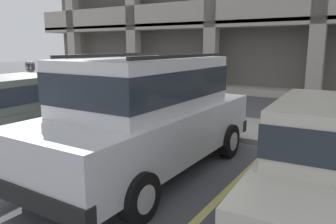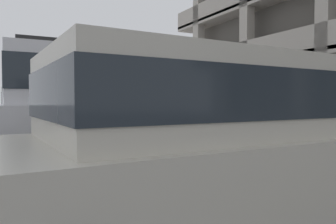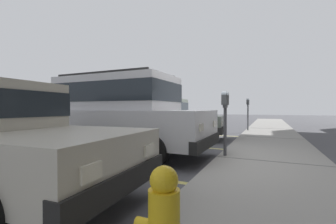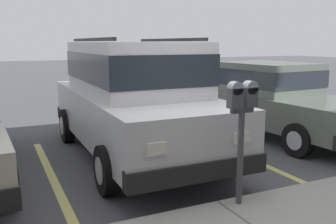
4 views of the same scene
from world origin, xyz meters
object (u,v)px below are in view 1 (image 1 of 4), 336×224
at_px(parking_meter_near, 200,87).
at_px(parking_meter_far, 31,73).
at_px(red_sedan, 18,109).
at_px(silver_suv, 147,111).

distance_m(parking_meter_near, parking_meter_far, 6.43).
bearing_deg(parking_meter_far, red_sedan, -39.35).
bearing_deg(parking_meter_far, parking_meter_near, 0.31).
height_order(parking_meter_near, parking_meter_far, parking_meter_far).
height_order(red_sedan, parking_meter_near, parking_meter_near).
xyz_separation_m(silver_suv, parking_meter_near, (-0.32, 2.67, 0.10)).
relative_size(silver_suv, parking_meter_near, 3.36).
height_order(silver_suv, parking_meter_far, silver_suv).
bearing_deg(parking_meter_near, parking_meter_far, -179.69).
distance_m(silver_suv, red_sedan, 3.27).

